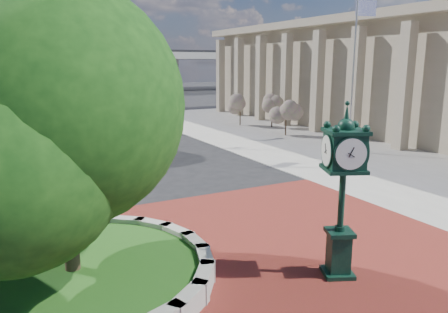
% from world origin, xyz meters
% --- Properties ---
extents(ground, '(200.00, 200.00, 0.00)m').
position_xyz_m(ground, '(0.00, 0.00, 0.00)').
color(ground, black).
rests_on(ground, ground).
extents(plaza, '(12.00, 12.00, 0.04)m').
position_xyz_m(plaza, '(0.00, -1.00, 0.02)').
color(plaza, maroon).
rests_on(plaza, ground).
extents(sidewalk, '(20.00, 50.00, 0.04)m').
position_xyz_m(sidewalk, '(16.00, 10.00, 0.02)').
color(sidewalk, '#9E9B93').
rests_on(sidewalk, ground).
extents(planter_wall, '(2.96, 6.77, 0.54)m').
position_xyz_m(planter_wall, '(-2.71, -0.00, 0.27)').
color(planter_wall, '#9E9B93').
rests_on(planter_wall, ground).
extents(grass_bed, '(6.10, 6.10, 0.40)m').
position_xyz_m(grass_bed, '(-5.00, 0.00, 0.20)').
color(grass_bed, '#194814').
rests_on(grass_bed, ground).
extents(civic_building, '(17.35, 44.00, 8.60)m').
position_xyz_m(civic_building, '(23.60, 12.00, 4.33)').
color(civic_building, gray).
rests_on(civic_building, ground).
extents(overpass, '(90.00, 12.00, 7.50)m').
position_xyz_m(overpass, '(-0.22, 70.00, 6.54)').
color(overpass, '#9E9B93').
rests_on(overpass, ground).
extents(tree_planter, '(5.20, 5.20, 6.33)m').
position_xyz_m(tree_planter, '(-5.00, 0.00, 3.72)').
color(tree_planter, '#38281C').
rests_on(tree_planter, ground).
extents(tree_street, '(4.40, 4.40, 5.45)m').
position_xyz_m(tree_street, '(-4.00, 18.00, 3.24)').
color(tree_street, '#38281C').
rests_on(tree_street, ground).
extents(post_clock, '(1.12, 1.12, 4.32)m').
position_xyz_m(post_clock, '(0.93, -2.66, 2.37)').
color(post_clock, black).
rests_on(post_clock, ground).
extents(parked_car, '(3.48, 4.84, 1.53)m').
position_xyz_m(parked_car, '(0.98, 38.75, 0.77)').
color(parked_car, '#591E0C').
rests_on(parked_car, ground).
extents(flagpole_b, '(1.40, 0.27, 9.03)m').
position_xyz_m(flagpole_b, '(12.18, 8.87, 4.63)').
color(flagpole_b, silver).
rests_on(flagpole_b, ground).
extents(street_lamp_near, '(1.97, 0.25, 8.80)m').
position_xyz_m(street_lamp_near, '(1.40, 24.53, 5.16)').
color(street_lamp_near, slate).
rests_on(street_lamp_near, ground).
extents(street_lamp_far, '(1.74, 0.77, 8.08)m').
position_xyz_m(street_lamp_far, '(-0.95, 39.71, 4.73)').
color(street_lamp_far, slate).
rests_on(street_lamp_far, ground).
extents(shrub_near, '(1.20, 1.20, 2.20)m').
position_xyz_m(shrub_near, '(12.40, 15.60, 1.59)').
color(shrub_near, '#38281C').
rests_on(shrub_near, ground).
extents(shrub_mid, '(1.20, 1.20, 2.20)m').
position_xyz_m(shrub_mid, '(13.84, 19.56, 1.59)').
color(shrub_mid, '#38281C').
rests_on(shrub_mid, ground).
extents(shrub_far, '(1.20, 1.20, 2.20)m').
position_xyz_m(shrub_far, '(12.04, 21.68, 1.59)').
color(shrub_far, '#38281C').
rests_on(shrub_far, ground).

